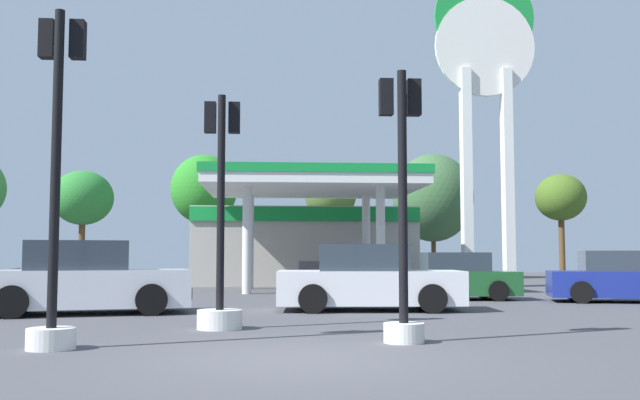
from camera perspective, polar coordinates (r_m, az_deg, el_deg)
ground_plane at (r=9.50m, az=-2.16°, el=-12.34°), size 90.00×90.00×0.00m
gas_station at (r=32.69m, az=-1.32°, el=-3.13°), size 9.73×13.40×4.34m
station_pole_sign at (r=32.02m, az=12.89°, el=9.27°), size 4.31×0.56×13.67m
car_1 at (r=21.97m, az=10.28°, el=-6.08°), size 3.96×1.89×1.40m
car_2 at (r=22.20m, az=22.68°, el=-5.75°), size 4.33×2.68×1.44m
car_4 at (r=17.48m, az=3.83°, el=-6.34°), size 4.51×2.23×1.57m
car_5 at (r=17.28m, az=-18.09°, el=-6.06°), size 4.88×2.81×1.64m
traffic_signal_1 at (r=11.16m, az=6.50°, el=-2.21°), size 0.65×0.66×4.17m
traffic_signal_2 at (r=10.99m, az=-20.12°, el=-1.13°), size 0.68×0.70×4.87m
traffic_signal_3 at (r=13.21m, az=-7.85°, el=-4.45°), size 0.81×0.81×4.24m
tree_1 at (r=40.77m, az=-18.18°, el=0.13°), size 3.24×3.24×5.85m
tree_2 at (r=40.88m, az=-9.12°, el=0.82°), size 3.69×3.69×6.93m
tree_3 at (r=39.90m, az=0.84°, el=0.38°), size 2.85×2.85×6.09m
tree_4 at (r=41.90m, az=8.89°, el=0.17°), size 4.61×4.61×7.12m
tree_5 at (r=43.16m, az=18.43°, el=0.14°), size 2.84×2.84×5.91m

